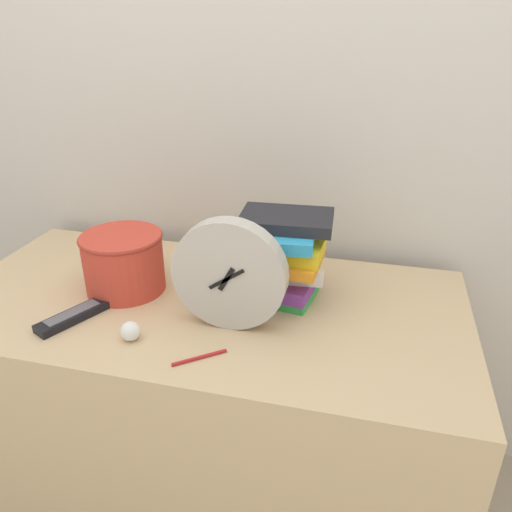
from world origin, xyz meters
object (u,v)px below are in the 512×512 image
object	(u,v)px
tv_remote	(73,316)
pen	(199,357)
desk_clock	(229,275)
book_stack	(280,256)
crumpled_paper_ball	(130,331)
basket	(124,261)

from	to	relation	value
tv_remote	pen	distance (m)	0.37
desk_clock	pen	size ratio (longest dim) A/B	2.65
book_stack	crumpled_paper_ball	distance (m)	0.43
book_stack	basket	distance (m)	0.43
crumpled_paper_ball	pen	xyz separation A→B (m)	(0.18, -0.03, -0.02)
book_stack	crumpled_paper_ball	size ratio (longest dim) A/B	5.73
book_stack	pen	world-z (taller)	book_stack
book_stack	basket	size ratio (longest dim) A/B	1.20
desk_clock	tv_remote	world-z (taller)	desk_clock
desk_clock	crumpled_paper_ball	size ratio (longest dim) A/B	5.96
desk_clock	book_stack	bearing A→B (deg)	62.67
book_stack	basket	bearing A→B (deg)	-171.05
book_stack	desk_clock	bearing A→B (deg)	-117.33
crumpled_paper_ball	tv_remote	bearing A→B (deg)	167.00
basket	pen	world-z (taller)	basket
crumpled_paper_ball	desk_clock	bearing A→B (deg)	29.23
book_stack	crumpled_paper_ball	xyz separation A→B (m)	(-0.30, -0.29, -0.10)
desk_clock	crumpled_paper_ball	bearing A→B (deg)	-150.77
basket	pen	distance (m)	0.41
book_stack	basket	xyz separation A→B (m)	(-0.42, -0.07, -0.03)
desk_clock	crumpled_paper_ball	world-z (taller)	desk_clock
book_stack	crumpled_paper_ball	bearing A→B (deg)	-135.94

